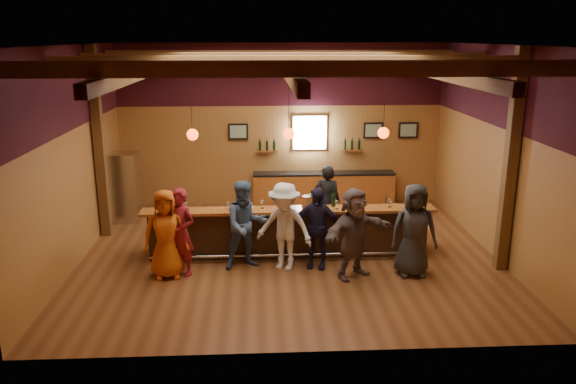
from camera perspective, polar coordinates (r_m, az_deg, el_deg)
The scene contains 27 objects.
room at distance 11.77m, azimuth 0.06°, elevation 8.45°, with size 9.04×9.00×4.52m.
bar_counter at distance 12.48m, azimuth 0.11°, elevation -3.85°, with size 6.30×1.07×1.11m.
back_bar_cabinet at distance 15.99m, azimuth 3.65°, elevation 0.34°, with size 4.00×0.52×0.95m.
window at distance 15.83m, azimuth 2.21°, elevation 6.04°, with size 0.95×0.09×0.95m.
framed_pictures at distance 15.92m, azimuth 5.34°, elevation 6.22°, with size 5.35×0.05×0.45m.
wine_shelves at distance 15.85m, azimuth 2.21°, elevation 4.47°, with size 3.00×0.18×0.30m.
pendant_lights at distance 11.79m, azimuth 0.08°, elevation 5.98°, with size 4.24×0.24×1.37m.
stainless_fridge at distance 15.10m, azimuth -16.21°, elevation 0.48°, with size 0.70×0.70×1.80m, color silver.
customer_orange at distance 11.36m, azimuth -12.29°, elevation -4.19°, with size 0.88×0.57×1.80m, color #C85412.
customer_redvest at distance 11.41m, azimuth -10.87°, elevation -4.04°, with size 0.65×0.43×1.80m, color maroon.
customer_denim at distance 11.58m, azimuth -4.31°, elevation -3.33°, with size 0.90×0.70×1.86m, color #415E83.
customer_white at distance 11.48m, azimuth -0.37°, elevation -3.53°, with size 1.19×0.68×1.84m, color silver.
customer_navy at distance 11.60m, azimuth 2.91°, elevation -3.64°, with size 1.01×0.42×1.72m, color #1B1932.
customer_brown at distance 11.18m, azimuth 6.71°, elevation -4.16°, with size 1.71×0.54×1.84m, color #5E4C4B.
customer_dark at distance 11.46m, azimuth 12.67°, elevation -3.80°, with size 0.93×0.60×1.90m, color #292A2C.
bartender at distance 13.37m, azimuth 3.99°, elevation -0.95°, with size 0.64×0.42×1.76m, color black.
ice_bucket at distance 12.07m, azimuth 1.94°, elevation -0.98°, with size 0.23×0.23×0.25m, color brown.
bottle_a at distance 12.10m, azimuth 2.41°, elevation -0.84°, with size 0.08×0.08×0.37m.
bottle_b at distance 12.17m, azimuth 4.65°, elevation -0.76°, with size 0.08×0.08×0.38m.
glass_a at distance 12.03m, azimuth -12.61°, elevation -1.37°, with size 0.08×0.08×0.19m.
glass_b at distance 12.01m, azimuth -10.38°, elevation -1.24°, with size 0.09×0.09×0.20m.
glass_c at distance 11.96m, azimuth -6.13°, elevation -1.23°, with size 0.08×0.08×0.17m.
glass_d at distance 11.84m, azimuth -3.77°, elevation -1.29°, with size 0.09×0.09×0.19m.
glass_e at distance 12.00m, azimuth -2.64°, elevation -1.05°, with size 0.08×0.08×0.19m.
glass_f at distance 11.97m, azimuth 4.98°, elevation -1.09°, with size 0.09×0.09×0.20m.
glass_g at distance 12.19m, azimuth 7.37°, elevation -0.85°, with size 0.09×0.09×0.20m.
glass_h at distance 12.27m, azimuth 10.31°, elevation -0.90°, with size 0.08×0.08×0.19m.
Camera 1 is at (-0.63, -11.60, 4.69)m, focal length 35.00 mm.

